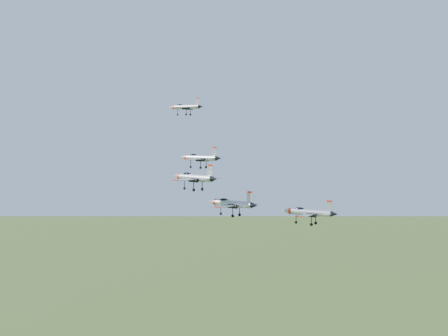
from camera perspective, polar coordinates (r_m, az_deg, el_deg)
The scene contains 5 objects.
jet_lead at distance 159.16m, azimuth -3.59°, elevation 5.60°, with size 10.58×8.73×2.83m.
jet_left_high at distance 130.83m, azimuth -2.26°, elevation 0.96°, with size 10.91×8.97×2.92m.
jet_right_high at distance 114.55m, azimuth -2.78°, elevation -0.85°, with size 11.82×9.92×3.17m.
jet_left_low at distance 133.85m, azimuth 7.71°, elevation -4.01°, with size 13.01×10.73×3.48m.
jet_right_low at distance 114.22m, azimuth 0.68°, elevation -3.24°, with size 11.52×9.54×3.08m.
Camera 1 is at (72.85, -109.73, 132.18)m, focal length 50.00 mm.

